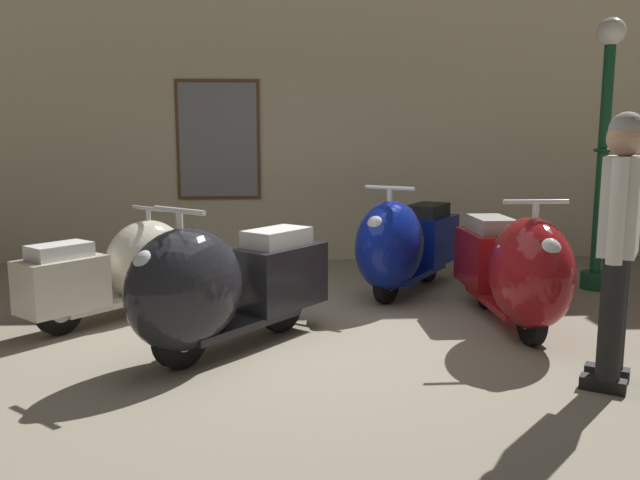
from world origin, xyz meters
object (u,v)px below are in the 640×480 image
object	(u,v)px
scooter_0	(123,269)
scooter_1	(217,287)
scooter_2	(402,245)
lamppost	(603,147)
scooter_3	(516,270)
visitor_0	(619,231)

from	to	relation	value
scooter_0	scooter_1	world-z (taller)	scooter_1
scooter_2	scooter_1	bearing A→B (deg)	-10.99
scooter_1	lamppost	distance (m)	4.30
scooter_1	scooter_2	bearing A→B (deg)	175.75
scooter_3	scooter_0	bearing A→B (deg)	-100.04
scooter_2	visitor_0	world-z (taller)	visitor_0
scooter_2	scooter_3	size ratio (longest dim) A/B	0.99
scooter_3	visitor_0	bearing A→B (deg)	8.70
scooter_3	visitor_0	distance (m)	1.32
scooter_3	visitor_0	world-z (taller)	visitor_0
scooter_3	lamppost	bearing A→B (deg)	135.49
scooter_1	lamppost	size ratio (longest dim) A/B	0.63
lamppost	visitor_0	size ratio (longest dim) A/B	1.58
scooter_2	lamppost	xyz separation A→B (m)	(2.08, 0.15, 0.97)
scooter_0	visitor_0	distance (m)	3.96
scooter_1	scooter_2	xyz separation A→B (m)	(1.68, 1.69, 0.00)
scooter_1	scooter_3	size ratio (longest dim) A/B	0.94
scooter_1	scooter_2	world-z (taller)	scooter_2
scooter_3	visitor_0	xyz separation A→B (m)	(0.19, -1.21, 0.50)
scooter_1	scooter_2	distance (m)	2.38
scooter_0	lamppost	world-z (taller)	lamppost
scooter_0	lamppost	xyz separation A→B (m)	(4.67, 0.82, 1.04)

